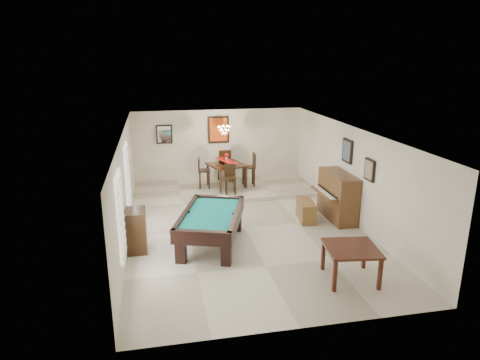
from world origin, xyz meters
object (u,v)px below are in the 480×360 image
object	(u,v)px
dining_chair_north	(224,165)
pool_table	(211,229)
chandelier	(224,127)
dining_chair_east	(249,170)
piano_bench	(306,210)
dining_table	(227,174)
square_table	(350,263)
dining_chair_west	(204,173)
dining_chair_south	(230,179)
upright_piano	(333,196)
flower_vase	(227,157)
apothecary_chest	(137,230)

from	to	relation	value
dining_chair_north	pool_table	bearing A→B (deg)	75.49
pool_table	chandelier	world-z (taller)	chandelier
dining_chair_north	dining_chair_east	xyz separation A→B (m)	(0.73, -0.74, -0.01)
piano_bench	dining_table	size ratio (longest dim) A/B	0.89
square_table	dining_chair_west	world-z (taller)	dining_chair_west
piano_bench	dining_chair_west	world-z (taller)	dining_chair_west
dining_chair_south	dining_chair_east	world-z (taller)	dining_chair_east
dining_chair_east	chandelier	xyz separation A→B (m)	(-0.85, -0.14, 1.52)
dining_chair_south	chandelier	world-z (taller)	chandelier
square_table	dining_table	distance (m)	6.62
upright_piano	chandelier	world-z (taller)	chandelier
dining_table	flower_vase	xyz separation A→B (m)	(-0.00, 0.00, 0.59)
upright_piano	pool_table	bearing A→B (deg)	-163.49
dining_table	dining_chair_north	xyz separation A→B (m)	(0.03, 0.75, 0.12)
chandelier	dining_chair_south	bearing A→B (deg)	-82.08
upright_piano	dining_chair_south	distance (m)	3.46
pool_table	piano_bench	bearing A→B (deg)	39.89
dining_table	square_table	bearing A→B (deg)	-77.29
pool_table	dining_chair_west	distance (m)	4.32
pool_table	upright_piano	distance (m)	3.71
dining_table	flower_vase	size ratio (longest dim) A/B	4.33
dining_table	dining_chair_east	distance (m)	0.77
pool_table	chandelier	xyz separation A→B (m)	(1.01, 4.11, 1.79)
dining_table	dining_chair_east	size ratio (longest dim) A/B	0.98
dining_chair_west	dining_chair_north	bearing A→B (deg)	-40.85
dining_chair_east	square_table	bearing A→B (deg)	9.52
apothecary_chest	chandelier	world-z (taller)	chandelier
chandelier	upright_piano	bearing A→B (deg)	-50.33
square_table	upright_piano	xyz separation A→B (m)	(0.99, 3.25, 0.30)
square_table	flower_vase	distance (m)	6.66
piano_bench	upright_piano	bearing A→B (deg)	-5.81
pool_table	dining_table	world-z (taller)	dining_table
dining_chair_south	dining_chair_east	size ratio (longest dim) A/B	0.84
piano_bench	flower_vase	world-z (taller)	flower_vase
dining_chair_south	dining_chair_west	size ratio (longest dim) A/B	0.92
square_table	chandelier	distance (m)	6.76
upright_piano	flower_vase	bearing A→B (deg)	127.39
dining_chair_south	dining_chair_north	size ratio (longest dim) A/B	0.83
flower_vase	upright_piano	bearing A→B (deg)	-52.61
dining_table	dining_chair_west	bearing A→B (deg)	176.45
dining_chair_south	dining_chair_east	distance (m)	1.08
square_table	dining_table	xyz separation A→B (m)	(-1.46, 6.45, 0.22)
square_table	dining_chair_north	xyz separation A→B (m)	(-1.42, 7.20, 0.34)
pool_table	flower_vase	bearing A→B (deg)	93.44
dining_chair_east	pool_table	bearing A→B (deg)	-20.31
dining_table	dining_chair_south	distance (m)	0.75
apothecary_chest	dining_table	xyz separation A→B (m)	(2.85, 4.20, 0.08)
dining_chair_west	square_table	bearing A→B (deg)	-153.87
upright_piano	chandelier	bearing A→B (deg)	129.67
dining_chair_west	dining_chair_east	size ratio (longest dim) A/B	0.92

